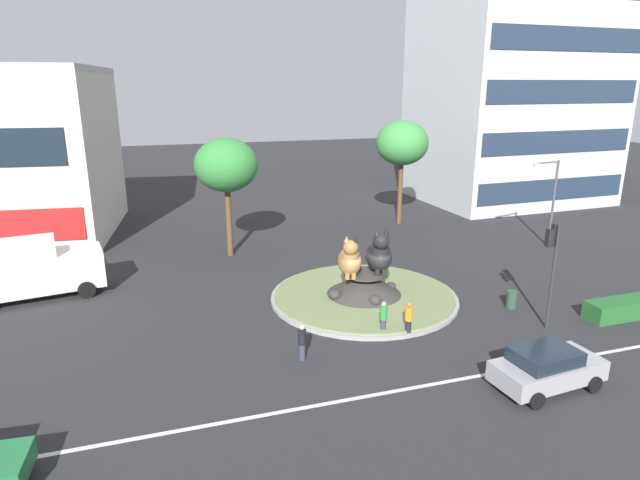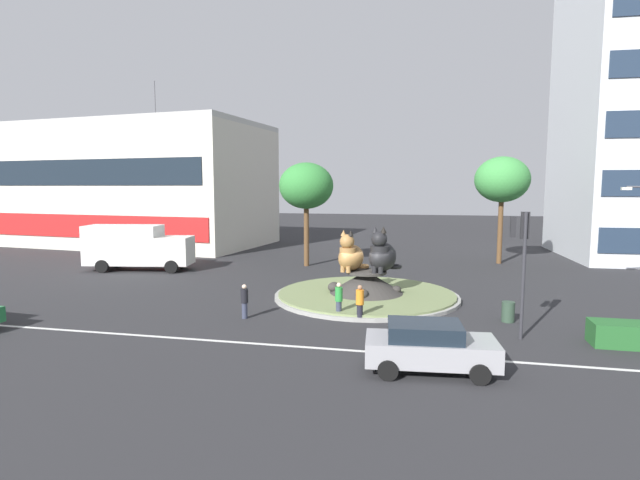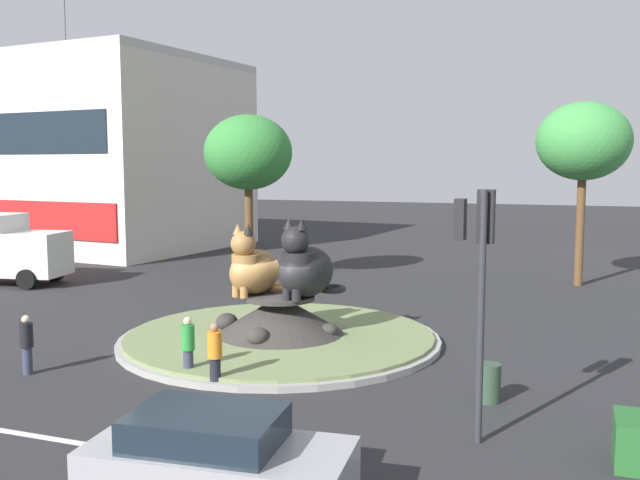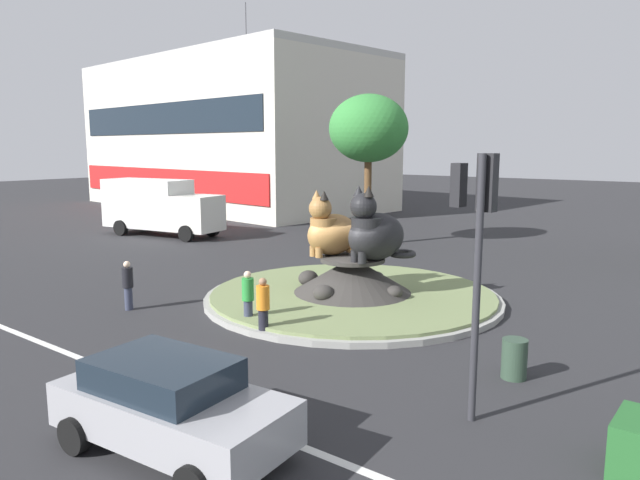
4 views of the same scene
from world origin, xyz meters
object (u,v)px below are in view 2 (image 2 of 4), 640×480
Objects in this scene: traffic_light_mast at (522,246)px; pedestrian_orange_shirt at (360,302)px; shophouse_block at (136,185)px; delivery_box_truck at (136,246)px; cat_statue_tabby at (350,256)px; litter_bin at (508,312)px; broadleaf_tree_behind_island at (502,180)px; pedestrian_green_shirt at (339,299)px; cat_statue_black at (382,255)px; second_tree_near_tower at (306,186)px; sedan_on_far_lane at (429,346)px; pedestrian_black_shirt at (245,301)px.

traffic_light_mast is 7.13m from pedestrian_orange_shirt.
delivery_box_truck is (9.43, -14.92, -4.38)m from shophouse_block.
litter_bin is at bearing 81.92° from cat_statue_tabby.
shophouse_block is at bearing 170.15° from broadleaf_tree_behind_island.
traffic_light_mast is at bearing -34.47° from delivery_box_truck.
shophouse_block reaches higher than delivery_box_truck.
broadleaf_tree_behind_island is at bearing -3.50° from shophouse_block.
pedestrian_orange_shirt reaches higher than pedestrian_green_shirt.
cat_statue_black is at bearing -119.56° from broadleaf_tree_behind_island.
broadleaf_tree_behind_island reaches higher than cat_statue_tabby.
cat_statue_black is (1.69, 0.10, 0.08)m from cat_statue_tabby.
sedan_on_far_lane is at bearing -65.66° from second_tree_near_tower.
pedestrian_black_shirt is 0.36× the size of sedan_on_far_lane.
sedan_on_far_lane is at bearing -102.87° from broadleaf_tree_behind_island.
litter_bin is at bearing -44.44° from pedestrian_black_shirt.
broadleaf_tree_behind_island is 18.49m from litter_bin.
pedestrian_orange_shirt is 0.38× the size of sedan_on_far_lane.
pedestrian_black_shirt is 16.14m from delivery_box_truck.
traffic_light_mast is at bearing 124.07° from pedestrian_green_shirt.
second_tree_near_tower is at bearing -138.09° from cat_statue_tabby.
sedan_on_far_lane is at bearing 145.87° from traffic_light_mast.
shophouse_block is at bearing 76.46° from pedestrian_black_shirt.
litter_bin is (12.39, -13.02, -5.54)m from second_tree_near_tower.
cat_statue_black is 12.17m from second_tree_near_tower.
shophouse_block is 17.11× the size of pedestrian_orange_shirt.
pedestrian_green_shirt is at bearing -70.41° from second_tree_near_tower.
pedestrian_green_shirt reaches higher than pedestrian_black_shirt.
cat_statue_black is 0.32× the size of delivery_box_truck.
broadleaf_tree_behind_island is at bearing 165.08° from cat_statue_black.
cat_statue_tabby is 0.91× the size of cat_statue_black.
delivery_box_truck reaches higher than pedestrian_orange_shirt.
sedan_on_far_lane is at bearing -178.18° from pedestrian_orange_shirt.
second_tree_near_tower is at bearing 39.02° from pedestrian_black_shirt.
cat_statue_tabby is 0.08× the size of shophouse_block.
delivery_box_truck is at bearing -158.76° from second_tree_near_tower.
shophouse_block is 3.60× the size of second_tree_near_tower.
pedestrian_green_shirt is (-1.59, -4.20, -1.51)m from cat_statue_black.
pedestrian_black_shirt is at bearing -43.25° from shophouse_block.
pedestrian_orange_shirt is at bearing -39.24° from delivery_box_truck.
cat_statue_tabby is 9.60m from traffic_light_mast.
traffic_light_mast is 1.16× the size of sedan_on_far_lane.
cat_statue_black is 0.32× the size of second_tree_near_tower.
sedan_on_far_lane is 4.81× the size of litter_bin.
traffic_light_mast is at bearing -51.20° from second_tree_near_tower.
traffic_light_mast reaches higher than pedestrian_orange_shirt.
second_tree_near_tower is (-14.42, -4.34, -0.48)m from broadleaf_tree_behind_island.
delivery_box_truck is at bearing -161.23° from broadleaf_tree_behind_island.
broadleaf_tree_behind_island is (2.01, 19.77, 2.81)m from traffic_light_mast.
second_tree_near_tower reaches higher than cat_statue_tabby.
litter_bin is (6.45, 1.26, -0.41)m from pedestrian_orange_shirt.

